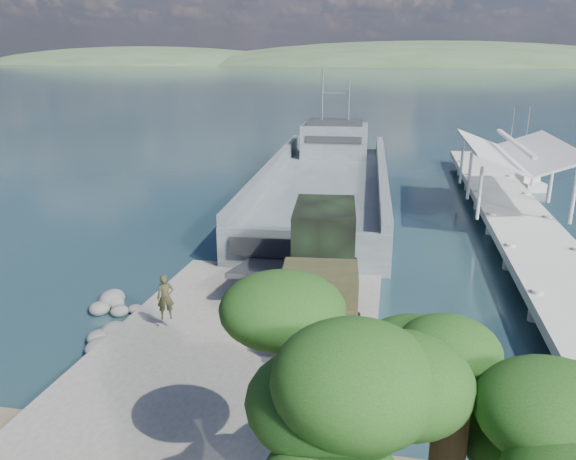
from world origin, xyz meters
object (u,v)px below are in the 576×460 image
object	(u,v)px
landing_craft	(325,191)
sailboat_near	(521,182)
soldier	(166,306)
military_truck	(323,264)
sailboat_far	(507,168)
overhang_tree	(419,390)
pier	(511,199)

from	to	relation	value
landing_craft	sailboat_near	bearing A→B (deg)	26.05
landing_craft	sailboat_near	distance (m)	17.81
landing_craft	soldier	world-z (taller)	landing_craft
landing_craft	sailboat_near	world-z (taller)	landing_craft
landing_craft	soldier	bearing A→B (deg)	-101.30
military_truck	sailboat_far	world-z (taller)	sailboat_far
sailboat_far	overhang_tree	distance (m)	48.32
sailboat_near	sailboat_far	world-z (taller)	sailboat_near
sailboat_near	soldier	bearing A→B (deg)	-137.77
landing_craft	soldier	xyz separation A→B (m)	(-3.44, -22.27, 0.54)
overhang_tree	sailboat_near	bearing A→B (deg)	76.02
pier	sailboat_far	distance (m)	18.05
pier	overhang_tree	size ratio (longest dim) A/B	5.99
soldier	landing_craft	bearing A→B (deg)	58.18
soldier	sailboat_near	bearing A→B (deg)	35.17
pier	landing_craft	world-z (taller)	landing_craft
pier	landing_craft	xyz separation A→B (m)	(-12.58, 3.18, -0.76)
pier	overhang_tree	distance (m)	30.32
sailboat_far	sailboat_near	bearing A→B (deg)	-72.58
landing_craft	overhang_tree	size ratio (longest dim) A/B	4.77
military_truck	sailboat_far	distance (m)	36.74
pier	sailboat_near	size ratio (longest dim) A/B	6.50
landing_craft	military_truck	bearing A→B (deg)	-85.92
landing_craft	overhang_tree	distance (m)	33.17
military_truck	sailboat_far	bearing A→B (deg)	63.54
landing_craft	overhang_tree	xyz separation A→B (m)	(5.45, -32.41, 4.51)
soldier	sailboat_near	size ratio (longest dim) A/B	0.26
pier	sailboat_near	bearing A→B (deg)	75.36
soldier	overhang_tree	world-z (taller)	overhang_tree
military_truck	sailboat_near	size ratio (longest dim) A/B	1.33
overhang_tree	soldier	bearing A→B (deg)	131.26
landing_craft	sailboat_far	bearing A→B (deg)	40.65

